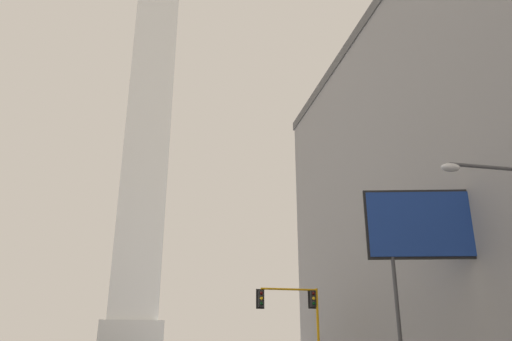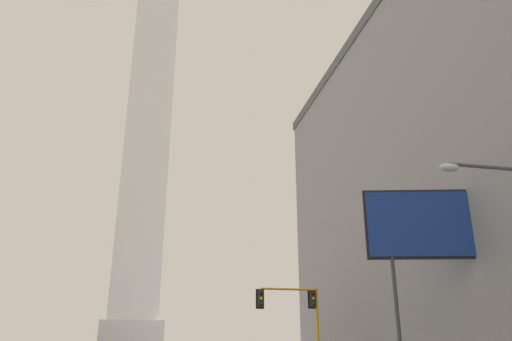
# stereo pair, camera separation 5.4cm
# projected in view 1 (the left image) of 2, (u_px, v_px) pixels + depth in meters

# --- Properties ---
(obelisk) EXTENTS (9.49, 9.49, 82.04)m
(obelisk) POSITION_uv_depth(u_px,v_px,m) (148.00, 130.00, 89.27)
(obelisk) COLOR silver
(obelisk) RESTS_ON ground_plane
(traffic_light_mid_right) EXTENTS (4.49, 0.50, 6.13)m
(traffic_light_mid_right) POSITION_uv_depth(u_px,v_px,m) (298.00, 310.00, 34.18)
(traffic_light_mid_right) COLOR orange
(traffic_light_mid_right) RESTS_ON ground_plane
(billboard_sign) EXTENTS (6.86, 1.89, 9.29)m
(billboard_sign) POSITION_uv_depth(u_px,v_px,m) (441.00, 228.00, 23.46)
(billboard_sign) COLOR #3F3F42
(billboard_sign) RESTS_ON ground_plane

